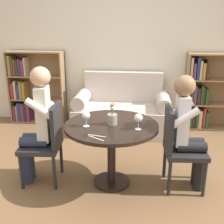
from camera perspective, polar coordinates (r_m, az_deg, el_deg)
name	(u,v)px	position (r m, az deg, el deg)	size (l,w,h in m)	color
ground_plane	(112,182)	(3.27, -0.10, -14.13)	(16.00, 16.00, 0.00)	brown
back_wall	(125,44)	(4.80, 2.59, 13.54)	(5.20, 0.05, 2.70)	silver
round_table	(112,136)	(3.00, -0.10, -4.83)	(0.99, 0.99, 0.70)	black
couch	(122,112)	(4.59, 2.06, 0.06)	(1.52, 0.80, 0.92)	beige
bookshelf_left	(31,88)	(5.13, -16.21, 4.64)	(0.96, 0.28, 1.24)	#93704C
bookshelf_right	(206,94)	(4.88, 18.63, 3.51)	(0.96, 0.28, 1.24)	#93704C
chair_left	(47,140)	(3.16, -13.11, -5.63)	(0.45, 0.45, 0.90)	#232326
chair_right	(179,145)	(3.05, 13.39, -6.56)	(0.45, 0.45, 0.90)	#232326
person_left	(37,123)	(3.11, -14.92, -2.17)	(0.43, 0.36, 1.30)	#282D47
person_right	(188,130)	(3.01, 15.26, -3.47)	(0.43, 0.36, 1.24)	black
wine_glass_left	(86,116)	(2.87, -5.32, -0.79)	(0.09, 0.09, 0.16)	white
wine_glass_right	(138,118)	(2.79, 5.39, -1.29)	(0.09, 0.09, 0.16)	white
flower_vase	(112,117)	(2.92, 0.03, -1.08)	(0.11, 0.11, 0.24)	#9E9384
knife_left_setting	(96,138)	(2.62, -3.27, -5.33)	(0.17, 0.11, 0.00)	silver
fork_left_setting	(97,136)	(2.67, -3.08, -4.84)	(0.19, 0.06, 0.00)	silver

